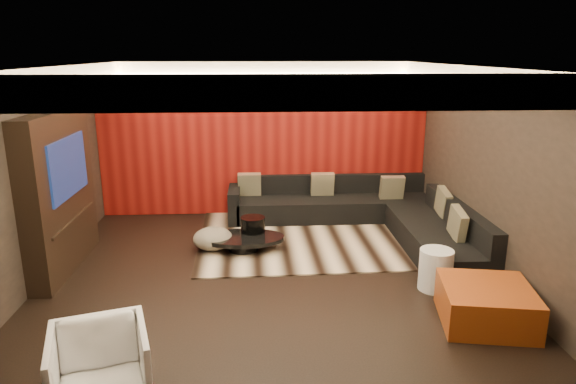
{
  "coord_description": "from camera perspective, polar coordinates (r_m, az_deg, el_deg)",
  "views": [
    {
      "loc": [
        -0.12,
        -6.36,
        2.96
      ],
      "look_at": [
        0.3,
        0.6,
        1.05
      ],
      "focal_mm": 32.0,
      "sensor_mm": 36.0,
      "label": 1
    }
  ],
  "objects": [
    {
      "name": "floor",
      "position": [
        7.02,
        -2.18,
        -9.73
      ],
      "size": [
        6.0,
        6.0,
        0.02
      ],
      "primitive_type": "cube",
      "color": "black",
      "rests_on": "ground"
    },
    {
      "name": "ceiling",
      "position": [
        6.36,
        -2.45,
        13.96
      ],
      "size": [
        6.0,
        6.0,
        0.02
      ],
      "primitive_type": "cube",
      "color": "silver",
      "rests_on": "ground"
    },
    {
      "name": "wall_back",
      "position": [
        9.5,
        -2.69,
        5.86
      ],
      "size": [
        6.0,
        0.02,
        2.8
      ],
      "primitive_type": "cube",
      "color": "black",
      "rests_on": "ground"
    },
    {
      "name": "wall_left",
      "position": [
        7.16,
        -27.18,
        1.01
      ],
      "size": [
        0.02,
        6.0,
        2.8
      ],
      "primitive_type": "cube",
      "color": "black",
      "rests_on": "ground"
    },
    {
      "name": "wall_right",
      "position": [
        7.25,
        22.22,
        1.75
      ],
      "size": [
        0.02,
        6.0,
        2.8
      ],
      "primitive_type": "cube",
      "color": "black",
      "rests_on": "ground"
    },
    {
      "name": "red_feature_wall",
      "position": [
        9.46,
        -2.69,
        5.82
      ],
      "size": [
        5.98,
        0.05,
        2.78
      ],
      "primitive_type": "cube",
      "color": "#6B0C0A",
      "rests_on": "ground"
    },
    {
      "name": "soffit_back",
      "position": [
        9.06,
        -2.77,
        13.61
      ],
      "size": [
        6.0,
        0.6,
        0.22
      ],
      "primitive_type": "cube",
      "color": "silver",
      "rests_on": "ground"
    },
    {
      "name": "soffit_front",
      "position": [
        3.67,
        -1.63,
        11.09
      ],
      "size": [
        6.0,
        0.6,
        0.22
      ],
      "primitive_type": "cube",
      "color": "silver",
      "rests_on": "ground"
    },
    {
      "name": "soffit_left",
      "position": [
        6.87,
        -26.09,
        11.56
      ],
      "size": [
        0.6,
        4.8,
        0.22
      ],
      "primitive_type": "cube",
      "color": "silver",
      "rests_on": "ground"
    },
    {
      "name": "soffit_right",
      "position": [
        6.96,
        20.95,
        12.12
      ],
      "size": [
        0.6,
        4.8,
        0.22
      ],
      "primitive_type": "cube",
      "color": "silver",
      "rests_on": "ground"
    },
    {
      "name": "cove_back",
      "position": [
        8.72,
        -2.73,
        12.95
      ],
      "size": [
        4.8,
        0.08,
        0.04
      ],
      "primitive_type": "cube",
      "color": "#FFD899",
      "rests_on": "ground"
    },
    {
      "name": "cove_front",
      "position": [
        4.01,
        -1.78,
        10.17
      ],
      "size": [
        4.8,
        0.08,
        0.04
      ],
      "primitive_type": "cube",
      "color": "#FFD899",
      "rests_on": "ground"
    },
    {
      "name": "cove_left",
      "position": [
        6.75,
        -23.29,
        11.06
      ],
      "size": [
        0.08,
        4.8,
        0.04
      ],
      "primitive_type": "cube",
      "color": "#FFD899",
      "rests_on": "ground"
    },
    {
      "name": "cove_right",
      "position": [
        6.83,
        18.22,
        11.56
      ],
      "size": [
        0.08,
        4.8,
        0.04
      ],
      "primitive_type": "cube",
      "color": "#FFD899",
      "rests_on": "ground"
    },
    {
      "name": "tv_surround",
      "position": [
        7.7,
        -24.1,
        -0.01
      ],
      "size": [
        0.3,
        2.0,
        2.2
      ],
      "primitive_type": "cube",
      "color": "black",
      "rests_on": "ground"
    },
    {
      "name": "tv_screen",
      "position": [
        7.57,
        -23.25,
        2.56
      ],
      "size": [
        0.04,
        1.3,
        0.8
      ],
      "primitive_type": "cube",
      "color": "black",
      "rests_on": "ground"
    },
    {
      "name": "tv_shelf",
      "position": [
        7.75,
        -22.67,
        -2.85
      ],
      "size": [
        0.04,
        1.6,
        0.04
      ],
      "primitive_type": "cube",
      "color": "black",
      "rests_on": "ground"
    },
    {
      "name": "rug",
      "position": [
        8.54,
        3.78,
        -4.91
      ],
      "size": [
        4.07,
        3.1,
        0.02
      ],
      "primitive_type": "cube",
      "rotation": [
        0.0,
        0.0,
        0.02
      ],
      "color": "beige",
      "rests_on": "floor"
    },
    {
      "name": "coffee_table",
      "position": [
        7.94,
        -4.97,
        -5.66
      ],
      "size": [
        1.27,
        1.27,
        0.21
      ],
      "primitive_type": "cylinder",
      "rotation": [
        0.0,
        0.0,
        -0.01
      ],
      "color": "black",
      "rests_on": "rug"
    },
    {
      "name": "drum_stool",
      "position": [
        8.09,
        -3.91,
        -4.32
      ],
      "size": [
        0.49,
        0.49,
        0.45
      ],
      "primitive_type": "cylinder",
      "rotation": [
        0.0,
        0.0,
        -0.37
      ],
      "color": "black",
      "rests_on": "rug"
    },
    {
      "name": "striped_pouf",
      "position": [
        7.99,
        -8.35,
        -5.14
      ],
      "size": [
        0.74,
        0.74,
        0.33
      ],
      "primitive_type": "ellipsoid",
      "rotation": [
        0.0,
        0.0,
        -0.27
      ],
      "color": "beige",
      "rests_on": "rug"
    },
    {
      "name": "white_side_table",
      "position": [
        6.9,
        16.08,
        -8.29
      ],
      "size": [
        0.55,
        0.55,
        0.53
      ],
      "primitive_type": "cylinder",
      "rotation": [
        0.0,
        0.0,
        0.38
      ],
      "color": "silver",
      "rests_on": "floor"
    },
    {
      "name": "orange_ottoman",
      "position": [
        6.31,
        21.15,
        -11.59
      ],
      "size": [
        1.13,
        1.13,
        0.43
      ],
      "primitive_type": "cube",
      "rotation": [
        0.0,
        0.0,
        -0.18
      ],
      "color": "#8F3412",
      "rests_on": "floor"
    },
    {
      "name": "armchair",
      "position": [
        4.84,
        -20.12,
        -18.11
      ],
      "size": [
        0.99,
        1.0,
        0.74
      ],
      "primitive_type": "imported",
      "rotation": [
        0.0,
        0.0,
        0.29
      ],
      "color": "white",
      "rests_on": "floor"
    },
    {
      "name": "sectional_sofa",
      "position": [
        8.85,
        8.83,
        -2.61
      ],
      "size": [
        3.65,
        3.5,
        0.75
      ],
      "color": "black",
      "rests_on": "floor"
    },
    {
      "name": "throw_pillows",
      "position": [
        8.77,
        8.75,
        -0.33
      ],
      "size": [
        3.39,
        2.76,
        0.5
      ],
      "color": "#C2B98E",
      "rests_on": "sectional_sofa"
    }
  ]
}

